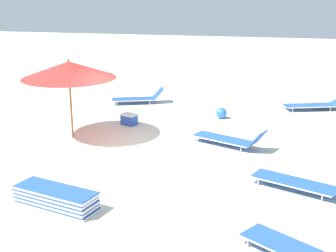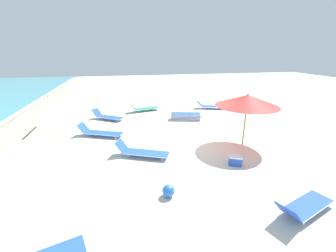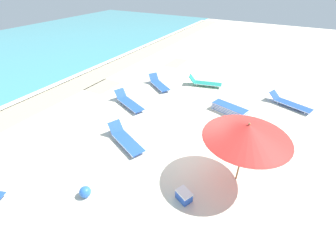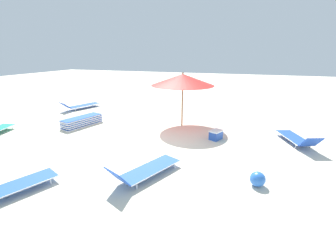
# 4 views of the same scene
# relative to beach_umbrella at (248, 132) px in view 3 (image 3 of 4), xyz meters

# --- Properties ---
(ground_plane) EXTENTS (60.00, 60.00, 0.16)m
(ground_plane) POSITION_rel_beach_umbrella_xyz_m (0.66, 2.00, -2.15)
(ground_plane) COLOR beige
(beach_umbrella) EXTENTS (2.74, 2.74, 2.39)m
(beach_umbrella) POSITION_rel_beach_umbrella_xyz_m (0.00, 0.00, 0.00)
(beach_umbrella) COLOR olive
(beach_umbrella) RESTS_ON ground_plane
(lounger_stack) EXTENTS (1.09, 1.96, 0.41)m
(lounger_stack) POSITION_rel_beach_umbrella_xyz_m (4.32, 1.48, -1.87)
(lounger_stack) COLOR blue
(lounger_stack) RESTS_ON ground_plane
(sun_lounger_under_umbrella) EXTENTS (1.44, 2.30, 0.62)m
(sun_lounger_under_umbrella) POSITION_rel_beach_umbrella_xyz_m (2.46, 6.55, -1.86)
(sun_lounger_under_umbrella) COLOR blue
(sun_lounger_under_umbrella) RESTS_ON ground_plane
(sun_lounger_near_water_left) EXTENTS (1.61, 1.99, 0.62)m
(sun_lounger_near_water_left) POSITION_rel_beach_umbrella_xyz_m (5.32, 6.32, -1.85)
(sun_lounger_near_water_left) COLOR blue
(sun_lounger_near_water_left) RESTS_ON ground_plane
(sun_lounger_mid_beach_solo) EXTENTS (1.42, 2.22, 0.62)m
(sun_lounger_mid_beach_solo) POSITION_rel_beach_umbrella_xyz_m (-0.26, 4.69, -1.85)
(sun_lounger_mid_beach_solo) COLOR blue
(sun_lounger_mid_beach_solo) RESTS_ON ground_plane
(sun_lounger_mid_beach_pair_a) EXTENTS (1.07, 2.16, 0.61)m
(sun_lounger_mid_beach_pair_a) POSITION_rel_beach_umbrella_xyz_m (6.90, 3.85, -1.85)
(sun_lounger_mid_beach_pair_a) COLOR #1E8475
(sun_lounger_mid_beach_pair_a) RESTS_ON ground_plane
(sun_lounger_mid_beach_pair_b) EXTENTS (1.37, 2.34, 0.54)m
(sun_lounger_mid_beach_pair_b) POSITION_rel_beach_umbrella_xyz_m (6.57, -1.18, -1.86)
(sun_lounger_mid_beach_pair_b) COLOR blue
(sun_lounger_mid_beach_pair_b) RESTS_ON ground_plane
(beach_ball) EXTENTS (0.38, 0.38, 0.38)m
(beach_ball) POSITION_rel_beach_umbrella_xyz_m (-3.10, 4.15, -1.88)
(beach_ball) COLOR blue
(beach_ball) RESTS_ON ground_plane
(cooler_box) EXTENTS (0.53, 0.60, 0.37)m
(cooler_box) POSITION_rel_beach_umbrella_xyz_m (-1.70, 1.26, -1.89)
(cooler_box) COLOR blue
(cooler_box) RESTS_ON ground_plane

